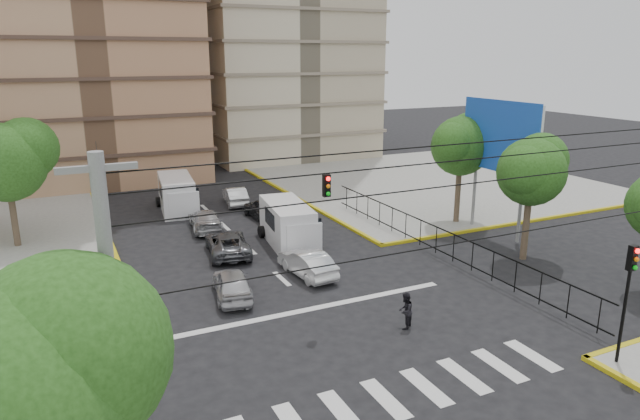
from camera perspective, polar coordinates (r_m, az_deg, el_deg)
ground at (r=24.49m, az=0.61°, el=-10.89°), size 160.00×160.00×0.00m
sidewalk_ne at (r=50.75m, az=10.99°, el=2.81°), size 26.00×26.00×0.15m
crosswalk_stripes at (r=19.98m, az=8.60°, el=-17.62°), size 12.00×2.40×0.01m
stop_line at (r=25.46m, az=-0.60°, el=-9.80°), size 13.00×0.40×0.01m
park_fence at (r=32.45m, az=11.46°, el=-4.47°), size 0.10×22.50×1.66m
billboard at (r=35.61m, az=17.61°, el=6.83°), size 0.36×6.20×8.10m
tree_sw_near at (r=11.25m, az=-29.15°, el=-16.31°), size 5.63×4.60×7.57m
tree_park_a at (r=32.02m, az=20.49°, el=3.90°), size 4.41×3.60×6.83m
tree_park_c at (r=37.71m, az=14.01°, el=6.50°), size 4.65×3.80×7.25m
tree_tudor at (r=36.22m, az=-28.79°, el=4.53°), size 5.39×4.40×7.43m
traffic_light_se at (r=22.54m, az=28.43°, el=-6.60°), size 0.28×0.22×4.40m
traffic_light_nw at (r=28.63m, az=-20.76°, el=-1.31°), size 0.28×0.22×4.40m
traffic_light_hanging at (r=20.76m, az=3.14°, el=1.61°), size 18.00×9.12×0.92m
utility_pole_sw at (r=12.32m, az=-19.52°, el=-15.03°), size 1.40×0.28×9.00m
van_right_lane at (r=33.24m, az=-3.13°, el=-1.55°), size 2.77×5.63×2.43m
van_left_lane at (r=41.47m, az=-14.08°, el=1.44°), size 2.74×5.68×2.47m
car_silver_front_left at (r=26.61m, az=-8.78°, el=-7.28°), size 2.24×4.15×1.34m
car_white_front_right at (r=28.80m, az=-1.28°, el=-5.33°), size 1.75×4.12×1.32m
car_grey_mid_left at (r=32.20m, az=-9.24°, el=-3.30°), size 2.84×4.94×1.30m
car_silver_rear_left at (r=36.91m, az=-11.40°, el=-0.98°), size 2.38×4.68×1.30m
car_darkgrey_mid_right at (r=38.64m, az=-5.50°, el=0.14°), size 2.04×4.51×1.50m
car_white_rear_right at (r=42.80m, az=-8.47°, el=1.41°), size 1.94×4.16×1.32m
pedestrian_crosswalk at (r=23.71m, az=8.53°, el=-9.93°), size 0.95×0.93×1.54m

